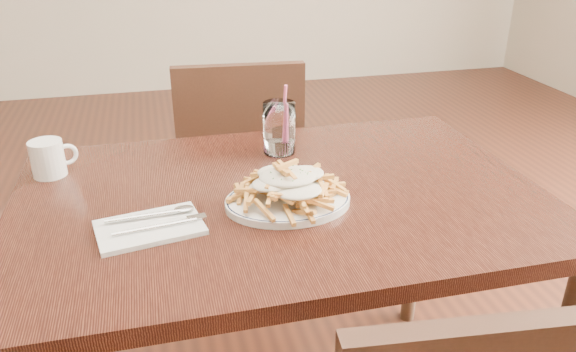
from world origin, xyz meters
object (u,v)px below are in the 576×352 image
object	(u,v)px
table	(281,221)
chair_far	(240,166)
water_glass	(279,131)
coffee_mug	(49,158)
fries_plate	(288,201)
loaded_fries	(288,182)

from	to	relation	value
table	chair_far	size ratio (longest dim) A/B	1.33
water_glass	coffee_mug	size ratio (longest dim) A/B	1.70
fries_plate	coffee_mug	world-z (taller)	coffee_mug
coffee_mug	table	bearing A→B (deg)	-23.32
loaded_fries	water_glass	bearing A→B (deg)	80.42
chair_far	coffee_mug	bearing A→B (deg)	-139.25
chair_far	fries_plate	distance (m)	0.79
table	loaded_fries	bearing A→B (deg)	-88.27
chair_far	coffee_mug	xyz separation A→B (m)	(-0.53, -0.46, 0.28)
loaded_fries	water_glass	size ratio (longest dim) A/B	1.55
table	fries_plate	size ratio (longest dim) A/B	4.26
chair_far	fries_plate	world-z (taller)	chair_far
table	loaded_fries	xyz separation A→B (m)	(0.00, -0.07, 0.13)
chair_far	water_glass	world-z (taller)	water_glass
table	fries_plate	world-z (taller)	fries_plate
chair_far	coffee_mug	size ratio (longest dim) A/B	8.25
coffee_mug	chair_far	bearing A→B (deg)	40.75
coffee_mug	fries_plate	bearing A→B (deg)	-28.99
table	chair_far	world-z (taller)	chair_far
table	water_glass	xyz separation A→B (m)	(0.05, 0.23, 0.14)
table	coffee_mug	size ratio (longest dim) A/B	10.94
water_glass	coffee_mug	world-z (taller)	water_glass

